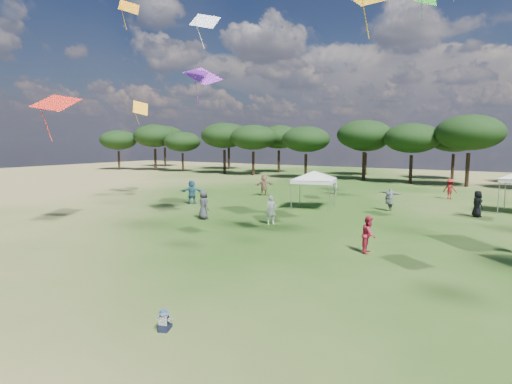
% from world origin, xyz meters
% --- Properties ---
extents(ground, '(140.00, 140.00, 0.00)m').
position_xyz_m(ground, '(0.00, 0.00, 0.00)').
color(ground, '#2D5118').
rests_on(ground, ground).
extents(tree_line, '(108.78, 17.63, 7.77)m').
position_xyz_m(tree_line, '(2.39, 47.41, 5.42)').
color(tree_line, black).
rests_on(tree_line, ground).
extents(tent_left, '(5.64, 5.64, 3.02)m').
position_xyz_m(tent_left, '(-4.60, 22.26, 2.60)').
color(tent_left, gray).
rests_on(tent_left, ground).
extents(toddler, '(0.43, 0.47, 0.57)m').
position_xyz_m(toddler, '(0.29, 1.84, 0.25)').
color(toddler, black).
rests_on(toddler, ground).
extents(festival_crowd, '(30.29, 21.32, 1.91)m').
position_xyz_m(festival_crowd, '(-0.70, 21.96, 0.88)').
color(festival_crowd, '#16194D').
rests_on(festival_crowd, ground).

